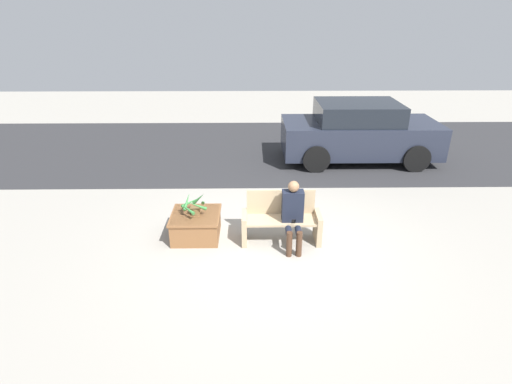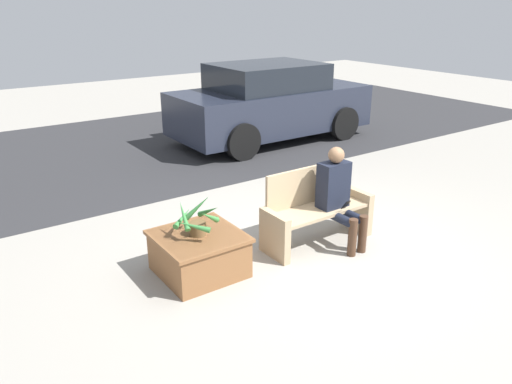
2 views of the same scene
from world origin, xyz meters
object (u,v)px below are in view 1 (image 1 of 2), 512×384
object	(u,v)px
person_seated	(293,212)
parked_car	(359,132)
bench	(281,219)
potted_plant	(194,206)
planter_box	(196,225)

from	to	relation	value
person_seated	parked_car	size ratio (longest dim) A/B	0.29
bench	potted_plant	xyz separation A→B (m)	(-1.57, 0.13, 0.22)
person_seated	planter_box	distance (m)	1.82
potted_plant	parked_car	world-z (taller)	parked_car
planter_box	potted_plant	size ratio (longest dim) A/B	1.64
bench	potted_plant	world-z (taller)	bench
bench	parked_car	bearing A→B (deg)	60.28
potted_plant	parked_car	bearing A→B (deg)	45.92
bench	person_seated	xyz separation A→B (m)	(0.19, -0.19, 0.24)
planter_box	potted_plant	distance (m)	0.38
bench	planter_box	size ratio (longest dim) A/B	1.59
bench	planter_box	bearing A→B (deg)	175.54
bench	planter_box	world-z (taller)	bench
bench	person_seated	size ratio (longest dim) A/B	1.17
bench	parked_car	xyz separation A→B (m)	(2.42, 4.25, 0.39)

